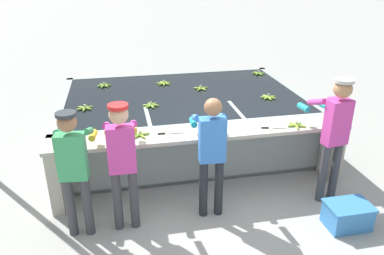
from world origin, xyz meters
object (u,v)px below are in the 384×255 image
(banana_bunch_floating_6, at_px, (164,83))
(worker_3, at_px, (335,128))
(crate, at_px, (347,215))
(banana_bunch_floating_0, at_px, (268,97))
(banana_bunch_floating_3, at_px, (258,73))
(worker_2, at_px, (212,147))
(banana_bunch_ledge_1, at_px, (140,135))
(banana_bunch_floating_2, at_px, (151,105))
(worker_1, at_px, (122,156))
(banana_bunch_floating_1, at_px, (104,85))
(banana_bunch_floating_4, at_px, (201,88))
(worker_0, at_px, (74,163))
(banana_bunch_ledge_0, at_px, (296,125))
(banana_bunch_floating_5, at_px, (85,108))
(knife_1, at_px, (270,128))
(knife_0, at_px, (167,133))

(banana_bunch_floating_6, bearing_deg, worker_3, -56.51)
(crate, bearing_deg, banana_bunch_floating_0, 94.37)
(banana_bunch_floating_3, height_order, banana_bunch_floating_6, same)
(worker_2, relative_size, banana_bunch_floating_3, 5.72)
(worker_2, bearing_deg, banana_bunch_ledge_1, 145.76)
(worker_3, height_order, banana_bunch_floating_6, worker_3)
(banana_bunch_ledge_1, bearing_deg, banana_bunch_floating_2, 76.71)
(worker_1, bearing_deg, banana_bunch_floating_6, 73.17)
(banana_bunch_floating_1, distance_m, banana_bunch_floating_4, 1.82)
(worker_1, bearing_deg, banana_bunch_floating_4, 58.43)
(banana_bunch_ledge_1, bearing_deg, banana_bunch_floating_4, 55.53)
(worker_0, relative_size, banana_bunch_floating_3, 5.64)
(worker_0, height_order, banana_bunch_ledge_0, worker_0)
(banana_bunch_floating_0, xyz_separation_m, banana_bunch_ledge_1, (-2.26, -1.10, 0.00))
(worker_0, distance_m, banana_bunch_ledge_1, 1.02)
(banana_bunch_floating_5, relative_size, banana_bunch_ledge_0, 1.02)
(banana_bunch_ledge_1, height_order, knife_1, banana_bunch_ledge_1)
(banana_bunch_floating_2, relative_size, knife_0, 0.80)
(worker_2, bearing_deg, banana_bunch_floating_4, 80.22)
(worker_1, bearing_deg, worker_0, -178.41)
(worker_1, xyz_separation_m, banana_bunch_floating_1, (-0.24, 2.97, -0.04))
(banana_bunch_floating_2, relative_size, banana_bunch_floating_4, 1.01)
(worker_3, relative_size, banana_bunch_ledge_0, 6.27)
(banana_bunch_floating_0, relative_size, banana_bunch_floating_2, 1.00)
(banana_bunch_floating_2, bearing_deg, banana_bunch_floating_1, 121.01)
(crate, bearing_deg, banana_bunch_ledge_0, 103.79)
(worker_1, distance_m, banana_bunch_floating_1, 2.98)
(banana_bunch_floating_3, relative_size, banana_bunch_ledge_1, 1.03)
(knife_0, xyz_separation_m, knife_1, (1.43, -0.10, 0.00))
(worker_2, distance_m, banana_bunch_floating_0, 2.20)
(banana_bunch_floating_5, height_order, knife_0, banana_bunch_floating_5)
(knife_0, relative_size, crate, 0.64)
(banana_bunch_floating_2, distance_m, banana_bunch_floating_3, 2.79)
(worker_2, relative_size, banana_bunch_floating_4, 5.83)
(worker_3, bearing_deg, banana_bunch_floating_1, 135.73)
(banana_bunch_floating_1, relative_size, banana_bunch_ledge_0, 1.02)
(banana_bunch_floating_0, height_order, knife_0, banana_bunch_floating_0)
(knife_0, relative_size, knife_1, 1.00)
(worker_1, distance_m, banana_bunch_ledge_1, 0.67)
(worker_1, distance_m, banana_bunch_floating_6, 3.02)
(worker_1, xyz_separation_m, banana_bunch_floating_0, (2.51, 1.72, -0.04))
(worker_0, distance_m, banana_bunch_ledge_0, 3.02)
(worker_1, xyz_separation_m, banana_bunch_floating_6, (0.87, 2.89, -0.04))
(banana_bunch_floating_3, height_order, banana_bunch_ledge_1, banana_bunch_ledge_1)
(banana_bunch_floating_6, bearing_deg, banana_bunch_ledge_1, -105.39)
(worker_1, height_order, banana_bunch_ledge_1, worker_1)
(banana_bunch_floating_5, height_order, banana_bunch_floating_6, same)
(banana_bunch_floating_0, height_order, crate, banana_bunch_floating_0)
(banana_bunch_ledge_1, xyz_separation_m, knife_1, (1.79, -0.11, -0.01))
(banana_bunch_floating_3, xyz_separation_m, banana_bunch_floating_6, (-2.01, -0.30, -0.00))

